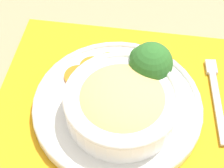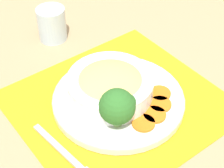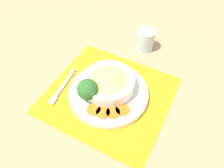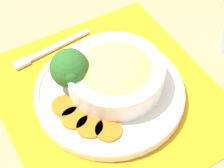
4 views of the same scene
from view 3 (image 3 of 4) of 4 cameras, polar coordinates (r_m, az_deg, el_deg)
name	(u,v)px [view 3 (image 3 of 4)]	position (r m, az deg, el deg)	size (l,w,h in m)	color
ground_plane	(109,95)	(0.81, -0.88, -2.90)	(4.00, 4.00, 0.00)	tan
placemat	(109,95)	(0.80, -0.88, -2.81)	(0.47, 0.44, 0.00)	orange
plate	(109,92)	(0.79, -0.89, -2.23)	(0.29, 0.29, 0.02)	white
bowl	(108,82)	(0.78, -0.93, 0.52)	(0.19, 0.19, 0.06)	white
broccoli_floret	(88,90)	(0.74, -6.35, -1.47)	(0.07, 0.07, 0.08)	#84AD5B
carrot_slice_near	(94,109)	(0.74, -4.79, -6.61)	(0.05, 0.05, 0.01)	orange
carrot_slice_middle	(103,112)	(0.74, -2.37, -7.45)	(0.05, 0.05, 0.01)	orange
carrot_slice_far	(113,113)	(0.73, 0.29, -7.48)	(0.05, 0.05, 0.01)	orange
carrot_slice_extra	(122,110)	(0.74, 2.75, -6.69)	(0.05, 0.05, 0.01)	orange
water_glass	(145,41)	(0.97, 8.71, 11.12)	(0.08, 0.08, 0.09)	silver
fork	(61,89)	(0.84, -13.19, -1.27)	(0.02, 0.18, 0.01)	#B7B7BC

